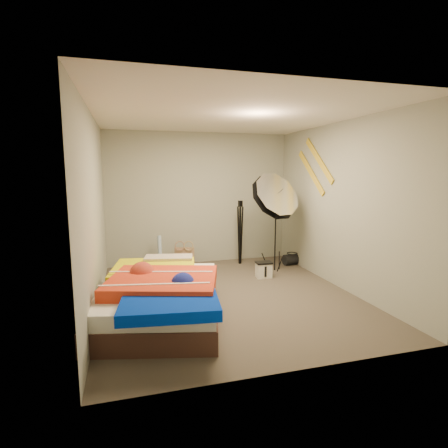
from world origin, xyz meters
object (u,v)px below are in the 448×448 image
object	(u,v)px
tote_bag	(185,257)
wrapping_roll	(160,252)
camera_tripod	(240,228)
camera_case	(264,270)
bed	(161,295)
duffel_bag	(292,259)
photo_umbrella	(273,198)

from	to	relation	value
tote_bag	wrapping_roll	size ratio (longest dim) A/B	0.59
wrapping_roll	camera_tripod	size ratio (longest dim) A/B	0.50
camera_case	bed	bearing A→B (deg)	-143.66
tote_bag	bed	distance (m)	2.32
wrapping_roll	bed	bearing A→B (deg)	-94.84
bed	camera_tripod	xyz separation A→B (m)	(1.71, 2.17, 0.42)
wrapping_roll	duffel_bag	bearing A→B (deg)	-8.55
camera_tripod	bed	bearing A→B (deg)	-128.27
duffel_bag	photo_umbrella	size ratio (longest dim) A/B	0.18
duffel_bag	photo_umbrella	distance (m)	1.41
wrapping_roll	photo_umbrella	xyz separation A→B (m)	(1.87, -0.78, 1.01)
duffel_bag	bed	distance (m)	3.22
bed	camera_tripod	bearing A→B (deg)	51.73
bed	photo_umbrella	distance (m)	2.70
camera_case	photo_umbrella	distance (m)	1.24
tote_bag	photo_umbrella	size ratio (longest dim) A/B	0.20
duffel_bag	camera_tripod	world-z (taller)	camera_tripod
wrapping_roll	camera_tripod	distance (m)	1.58
photo_umbrella	camera_case	bearing A→B (deg)	-137.83
wrapping_roll	camera_tripod	world-z (taller)	camera_tripod
tote_bag	duffel_bag	xyz separation A→B (m)	(2.00, -0.41, -0.08)
camera_case	tote_bag	bearing A→B (deg)	141.40
tote_bag	camera_case	distance (m)	1.56
camera_case	photo_umbrella	xyz separation A→B (m)	(0.24, 0.22, 1.20)
duffel_bag	tote_bag	bearing A→B (deg)	163.87
tote_bag	camera_tripod	xyz separation A→B (m)	(1.07, -0.06, 0.52)
camera_case	bed	distance (m)	2.18
wrapping_roll	photo_umbrella	distance (m)	2.26
wrapping_roll	camera_case	xyz separation A→B (m)	(1.63, -1.00, -0.19)
camera_tripod	camera_case	bearing A→B (deg)	-84.21
wrapping_roll	camera_case	bearing A→B (deg)	-31.47
photo_umbrella	bed	bearing A→B (deg)	-145.43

